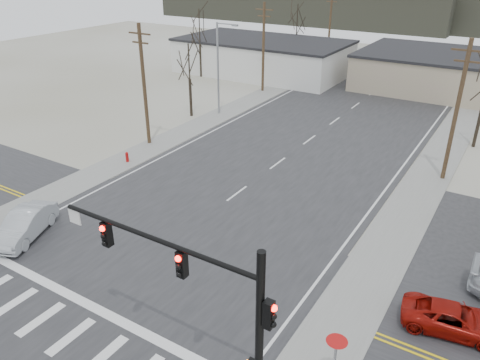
% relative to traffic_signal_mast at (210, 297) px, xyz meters
% --- Properties ---
extents(ground, '(140.00, 140.00, 0.00)m').
position_rel_traffic_signal_mast_xyz_m(ground, '(-7.89, 6.20, -4.67)').
color(ground, beige).
rests_on(ground, ground).
extents(main_road, '(18.00, 110.00, 0.05)m').
position_rel_traffic_signal_mast_xyz_m(main_road, '(-7.89, 21.20, -4.65)').
color(main_road, '#252528').
rests_on(main_road, ground).
extents(cross_road, '(90.00, 10.00, 0.04)m').
position_rel_traffic_signal_mast_xyz_m(cross_road, '(-7.89, 6.20, -4.65)').
color(cross_road, '#252528').
rests_on(cross_road, ground).
extents(sidewalk_left, '(3.00, 90.00, 0.06)m').
position_rel_traffic_signal_mast_xyz_m(sidewalk_left, '(-18.49, 26.20, -4.64)').
color(sidewalk_left, gray).
rests_on(sidewalk_left, ground).
extents(sidewalk_right, '(3.00, 90.00, 0.06)m').
position_rel_traffic_signal_mast_xyz_m(sidewalk_right, '(2.71, 26.20, -4.64)').
color(sidewalk_right, gray).
rests_on(sidewalk_right, ground).
extents(traffic_signal_mast, '(8.95, 0.43, 7.20)m').
position_rel_traffic_signal_mast_xyz_m(traffic_signal_mast, '(0.00, 0.00, 0.00)').
color(traffic_signal_mast, black).
rests_on(traffic_signal_mast, ground).
extents(fire_hydrant, '(0.24, 0.24, 0.87)m').
position_rel_traffic_signal_mast_xyz_m(fire_hydrant, '(-18.09, 14.20, -4.22)').
color(fire_hydrant, '#A50C0C').
rests_on(fire_hydrant, ground).
extents(yield_sign, '(0.80, 0.80, 2.35)m').
position_rel_traffic_signal_mast_xyz_m(yield_sign, '(3.61, 2.70, -2.61)').
color(yield_sign, gray).
rests_on(yield_sign, ground).
extents(building_left_far, '(22.30, 12.30, 4.50)m').
position_rel_traffic_signal_mast_xyz_m(building_left_far, '(-23.89, 46.20, -2.42)').
color(building_left_far, silver).
rests_on(building_left_far, ground).
extents(building_right_far, '(26.30, 14.30, 4.30)m').
position_rel_traffic_signal_mast_xyz_m(building_right_far, '(2.11, 50.20, -2.52)').
color(building_right_far, tan).
rests_on(building_right_far, ground).
extents(upole_left_b, '(2.20, 0.30, 10.00)m').
position_rel_traffic_signal_mast_xyz_m(upole_left_b, '(-19.39, 18.20, 0.55)').
color(upole_left_b, '#4D3B23').
rests_on(upole_left_b, ground).
extents(upole_left_c, '(2.20, 0.30, 10.00)m').
position_rel_traffic_signal_mast_xyz_m(upole_left_c, '(-19.39, 38.20, 0.55)').
color(upole_left_c, '#4D3B23').
rests_on(upole_left_c, ground).
extents(upole_left_d, '(2.20, 0.30, 10.00)m').
position_rel_traffic_signal_mast_xyz_m(upole_left_d, '(-19.39, 58.20, 0.55)').
color(upole_left_d, '#4D3B23').
rests_on(upole_left_d, ground).
extents(upole_right_a, '(2.20, 0.30, 10.00)m').
position_rel_traffic_signal_mast_xyz_m(upole_right_a, '(3.61, 24.20, 0.55)').
color(upole_right_a, '#4D3B23').
rests_on(upole_right_a, ground).
extents(streetlight_main, '(2.40, 0.25, 9.00)m').
position_rel_traffic_signal_mast_xyz_m(streetlight_main, '(-18.69, 28.20, 0.41)').
color(streetlight_main, gray).
rests_on(streetlight_main, ground).
extents(tree_left_near, '(3.30, 3.30, 7.35)m').
position_rel_traffic_signal_mast_xyz_m(tree_left_near, '(-20.89, 26.20, 0.55)').
color(tree_left_near, '#2E271C').
rests_on(tree_left_near, ground).
extents(tree_left_far, '(3.96, 3.96, 8.82)m').
position_rel_traffic_signal_mast_xyz_m(tree_left_far, '(-21.89, 52.20, 1.61)').
color(tree_left_far, '#2E271C').
rests_on(tree_left_far, ground).
extents(tree_left_mid, '(3.96, 3.96, 8.82)m').
position_rel_traffic_signal_mast_xyz_m(tree_left_mid, '(-29.89, 40.20, 1.61)').
color(tree_left_mid, '#2E271C').
rests_on(tree_left_mid, ground).
extents(hill_left, '(70.00, 18.00, 7.00)m').
position_rel_traffic_signal_mast_xyz_m(hill_left, '(-42.89, 98.20, -1.17)').
color(hill_left, '#333026').
rests_on(hill_left, ground).
extents(sedan_crossing, '(3.35, 5.02, 1.56)m').
position_rel_traffic_signal_mast_xyz_m(sedan_crossing, '(-15.39, 3.20, -3.85)').
color(sedan_crossing, '#A6ABB0').
rests_on(sedan_crossing, main_road).
extents(car_far_a, '(2.43, 5.44, 1.55)m').
position_rel_traffic_signal_mast_xyz_m(car_far_a, '(-6.96, 56.28, -3.85)').
color(car_far_a, black).
rests_on(car_far_a, main_road).
extents(car_far_b, '(1.85, 4.15, 1.39)m').
position_rel_traffic_signal_mast_xyz_m(car_far_b, '(-9.12, 59.20, -3.93)').
color(car_far_b, black).
rests_on(car_far_b, main_road).
extents(car_parked_red, '(4.64, 2.72, 1.21)m').
position_rel_traffic_signal_mast_xyz_m(car_parked_red, '(6.93, 8.28, -4.03)').
color(car_parked_red, maroon).
rests_on(car_parked_red, parking_lot).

